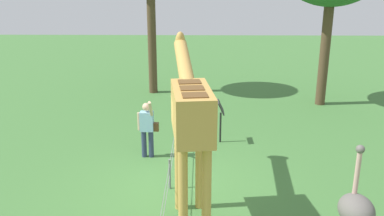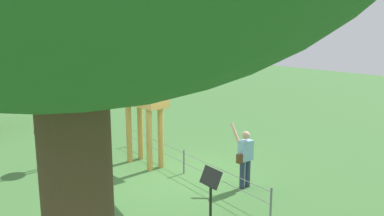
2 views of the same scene
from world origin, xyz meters
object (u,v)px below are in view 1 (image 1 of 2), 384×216
object	(u,v)px
giraffe	(190,111)
info_sign	(221,113)
ostrich	(356,210)
visitor	(147,127)

from	to	relation	value
giraffe	info_sign	size ratio (longest dim) A/B	3.03
giraffe	ostrich	world-z (taller)	giraffe
ostrich	visitor	bearing A→B (deg)	40.64
ostrich	info_sign	xyz separation A→B (m)	(5.81, 1.91, -0.23)
info_sign	visitor	bearing A→B (deg)	118.97
visitor	ostrich	bearing A→B (deg)	-139.36
visitor	ostrich	distance (m)	6.14
giraffe	ostrich	distance (m)	3.44
ostrich	info_sign	bearing A→B (deg)	18.23
giraffe	ostrich	xyz separation A→B (m)	(-1.78, -2.74, -1.10)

